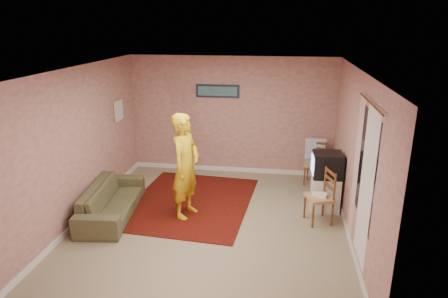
# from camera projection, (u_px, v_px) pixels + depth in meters

# --- Properties ---
(ground) EXTENTS (5.00, 5.00, 0.00)m
(ground) POSITION_uv_depth(u_px,v_px,m) (212.00, 223.00, 6.84)
(ground) COLOR gray
(ground) RESTS_ON ground
(wall_back) EXTENTS (4.50, 0.02, 2.60)m
(wall_back) POSITION_uv_depth(u_px,v_px,m) (231.00, 116.00, 8.80)
(wall_back) COLOR tan
(wall_back) RESTS_ON ground
(wall_front) EXTENTS (4.50, 0.02, 2.60)m
(wall_front) POSITION_uv_depth(u_px,v_px,m) (167.00, 225.00, 4.09)
(wall_front) COLOR tan
(wall_front) RESTS_ON ground
(wall_left) EXTENTS (0.02, 5.00, 2.60)m
(wall_left) POSITION_uv_depth(u_px,v_px,m) (81.00, 144.00, 6.76)
(wall_left) COLOR tan
(wall_left) RESTS_ON ground
(wall_right) EXTENTS (0.02, 5.00, 2.60)m
(wall_right) POSITION_uv_depth(u_px,v_px,m) (355.00, 157.00, 6.12)
(wall_right) COLOR tan
(wall_right) RESTS_ON ground
(ceiling) EXTENTS (4.50, 5.00, 0.02)m
(ceiling) POSITION_uv_depth(u_px,v_px,m) (210.00, 69.00, 6.05)
(ceiling) COLOR white
(ceiling) RESTS_ON wall_back
(baseboard_back) EXTENTS (4.50, 0.02, 0.10)m
(baseboard_back) POSITION_uv_depth(u_px,v_px,m) (231.00, 169.00, 9.17)
(baseboard_back) COLOR silver
(baseboard_back) RESTS_ON ground
(baseboard_left) EXTENTS (0.02, 5.00, 0.10)m
(baseboard_left) POSITION_uv_depth(u_px,v_px,m) (89.00, 211.00, 7.14)
(baseboard_left) COLOR silver
(baseboard_left) RESTS_ON ground
(baseboard_right) EXTENTS (0.02, 5.00, 0.10)m
(baseboard_right) POSITION_uv_depth(u_px,v_px,m) (347.00, 230.00, 6.51)
(baseboard_right) COLOR silver
(baseboard_right) RESTS_ON ground
(window) EXTENTS (0.01, 1.10, 1.50)m
(window) POSITION_uv_depth(u_px,v_px,m) (367.00, 169.00, 5.23)
(window) COLOR black
(window) RESTS_ON wall_right
(curtain_sheer) EXTENTS (0.01, 0.75, 2.10)m
(curtain_sheer) POSITION_uv_depth(u_px,v_px,m) (366.00, 187.00, 5.15)
(curtain_sheer) COLOR white
(curtain_sheer) RESTS_ON wall_right
(curtain_floral) EXTENTS (0.01, 0.35, 2.10)m
(curtain_floral) POSITION_uv_depth(u_px,v_px,m) (356.00, 168.00, 5.81)
(curtain_floral) COLOR white
(curtain_floral) RESTS_ON wall_right
(curtain_rod) EXTENTS (0.02, 1.40, 0.02)m
(curtain_rod) POSITION_uv_depth(u_px,v_px,m) (371.00, 103.00, 4.97)
(curtain_rod) COLOR brown
(curtain_rod) RESTS_ON wall_right
(picture_back) EXTENTS (0.95, 0.04, 0.28)m
(picture_back) POSITION_uv_depth(u_px,v_px,m) (218.00, 91.00, 8.64)
(picture_back) COLOR #131B36
(picture_back) RESTS_ON wall_back
(picture_left) EXTENTS (0.04, 0.38, 0.42)m
(picture_left) POSITION_uv_depth(u_px,v_px,m) (119.00, 110.00, 8.19)
(picture_left) COLOR beige
(picture_left) RESTS_ON wall_left
(area_rug) EXTENTS (2.38, 2.89, 0.01)m
(area_rug) POSITION_uv_depth(u_px,v_px,m) (191.00, 202.00, 7.60)
(area_rug) COLOR black
(area_rug) RESTS_ON ground
(tv_cabinet) EXTENTS (0.50, 0.45, 0.64)m
(tv_cabinet) POSITION_uv_depth(u_px,v_px,m) (325.00, 193.00, 7.26)
(tv_cabinet) COLOR white
(tv_cabinet) RESTS_ON ground
(crt_tv) EXTENTS (0.54, 0.48, 0.44)m
(crt_tv) POSITION_uv_depth(u_px,v_px,m) (327.00, 165.00, 7.09)
(crt_tv) COLOR black
(crt_tv) RESTS_ON tv_cabinet
(chair_a) EXTENTS (0.49, 0.48, 0.49)m
(chair_a) POSITION_uv_depth(u_px,v_px,m) (315.00, 159.00, 8.31)
(chair_a) COLOR tan
(chair_a) RESTS_ON ground
(dvd_player) EXTENTS (0.43, 0.36, 0.06)m
(dvd_player) POSITION_uv_depth(u_px,v_px,m) (315.00, 162.00, 8.33)
(dvd_player) COLOR #A1A2A6
(dvd_player) RESTS_ON chair_a
(blue_throw) EXTENTS (0.43, 0.05, 0.45)m
(blue_throw) POSITION_uv_depth(u_px,v_px,m) (315.00, 149.00, 8.43)
(blue_throw) COLOR #7C91CC
(blue_throw) RESTS_ON chair_a
(chair_b) EXTENTS (0.52, 0.53, 0.51)m
(chair_b) POSITION_uv_depth(u_px,v_px,m) (320.00, 191.00, 6.70)
(chair_b) COLOR tan
(chair_b) RESTS_ON ground
(game_console) EXTENTS (0.27, 0.22, 0.05)m
(game_console) POSITION_uv_depth(u_px,v_px,m) (319.00, 195.00, 6.72)
(game_console) COLOR white
(game_console) RESTS_ON chair_b
(sofa) EXTENTS (0.97, 1.99, 0.56)m
(sofa) POSITION_uv_depth(u_px,v_px,m) (112.00, 200.00, 7.04)
(sofa) COLOR brown
(sofa) RESTS_ON ground
(person) EXTENTS (0.61, 0.77, 1.85)m
(person) POSITION_uv_depth(u_px,v_px,m) (186.00, 166.00, 6.84)
(person) COLOR gold
(person) RESTS_ON ground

